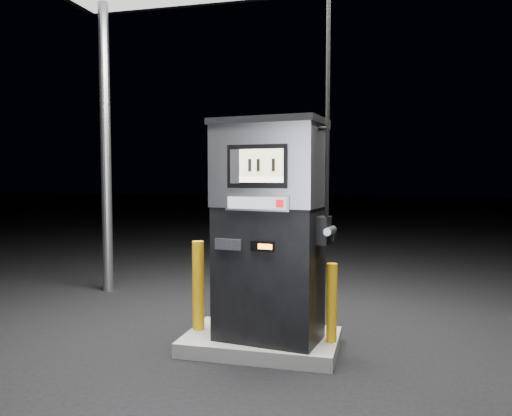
# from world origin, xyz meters

# --- Properties ---
(ground) EXTENTS (80.00, 80.00, 0.00)m
(ground) POSITION_xyz_m (0.00, 0.00, 0.00)
(ground) COLOR black
(ground) RESTS_ON ground
(pump_island) EXTENTS (1.60, 1.00, 0.15)m
(pump_island) POSITION_xyz_m (0.00, 0.00, 0.07)
(pump_island) COLOR slate
(pump_island) RESTS_ON ground
(fuel_dispenser) EXTENTS (1.28, 0.82, 4.66)m
(fuel_dispenser) POSITION_xyz_m (0.11, -0.10, 1.30)
(fuel_dispenser) COLOR black
(fuel_dispenser) RESTS_ON pump_island
(bollard_left) EXTENTS (0.16, 0.16, 0.97)m
(bollard_left) POSITION_xyz_m (-0.71, 0.02, 0.64)
(bollard_left) COLOR #E9A30C
(bollard_left) RESTS_ON pump_island
(bollard_right) EXTENTS (0.13, 0.13, 0.80)m
(bollard_right) POSITION_xyz_m (0.74, -0.04, 0.55)
(bollard_right) COLOR #E9A30C
(bollard_right) RESTS_ON pump_island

